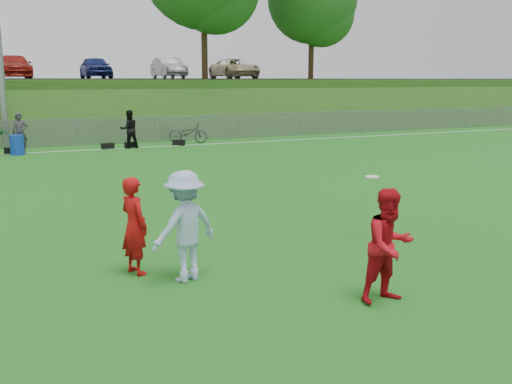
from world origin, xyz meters
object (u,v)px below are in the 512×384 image
player_red_center (389,246)px  player_blue (185,226)px  bicycle (188,133)px  frisbee (372,177)px  recycling_bin (17,145)px  player_red_left (134,226)px

player_red_center → player_blue: size_ratio=0.94×
bicycle → player_blue: bearing=-168.5°
player_blue → frisbee: 4.04m
frisbee → recycling_bin: bearing=109.0°
frisbee → bicycle: frisbee is taller
player_blue → bicycle: player_blue is taller
player_blue → recycling_bin: 17.22m
frisbee → player_red_center: bearing=-121.6°
player_red_center → bicycle: (3.78, 20.45, -0.30)m
frisbee → recycling_bin: (-5.65, 16.40, -0.81)m
frisbee → recycling_bin: size_ratio=0.33×
player_blue → recycling_bin: bearing=-102.3°
player_red_center → frisbee: (1.67, 2.72, 0.42)m
player_blue → player_red_left: bearing=-63.4°
player_red_left → player_blue: 0.90m
player_red_center → player_blue: 3.03m
player_red_left → player_blue: player_blue is taller
bicycle → player_red_left: bearing=-170.9°
player_red_center → frisbee: 3.22m
recycling_bin → bicycle: 7.87m
player_blue → bicycle: bearing=-126.1°
player_red_center → bicycle: size_ratio=0.85×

